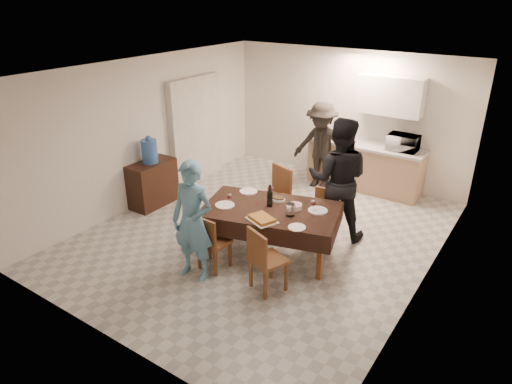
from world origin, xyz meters
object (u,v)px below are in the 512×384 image
microwave (403,143)px  person_near (193,221)px  console (153,184)px  water_pitcher (290,210)px  person_far (338,179)px  savoury_tart (262,219)px  wine_bottle (270,196)px  person_kitchen (321,146)px  dining_table (271,210)px  water_jug (150,151)px

microwave → person_near: (-1.43, -4.18, -0.22)m
console → water_pitcher: water_pitcher is taller
person_near → console: bearing=141.3°
console → microwave: microwave is taller
person_near → person_far: bearing=55.0°
savoury_tart → person_near: size_ratio=0.24×
wine_bottle → person_near: person_near is taller
person_kitchen → savoury_tart: bearing=-77.8°
dining_table → microwave: size_ratio=4.01×
water_jug → person_near: size_ratio=0.25×
savoury_tart → person_far: size_ratio=0.21×
console → water_pitcher: bearing=-5.7°
water_jug → person_far: person_far is taller
wine_bottle → person_kitchen: (-0.51, 2.63, -0.07)m
wine_bottle → savoury_tart: (0.15, -0.43, -0.14)m
dining_table → person_kitchen: bearing=85.9°
wine_bottle → water_jug: bearing=175.6°
water_pitcher → microwave: bearing=80.6°
water_jug → person_near: person_near is taller
water_jug → person_near: bearing=-31.4°
person_near → person_kitchen: 3.73m
dining_table → person_near: size_ratio=1.29×
dining_table → microwave: (0.88, 3.13, 0.34)m
water_pitcher → person_far: 1.12m
water_jug → wine_bottle: size_ratio=1.23×
console → wine_bottle: size_ratio=2.61×
dining_table → savoury_tart: size_ratio=5.33×
water_jug → wine_bottle: bearing=-4.4°
person_far → person_kitchen: (-1.11, 1.63, -0.12)m
dining_table → person_kitchen: 2.74m
console → person_far: person_far is taller
water_jug → water_pitcher: bearing=-5.7°
microwave → person_kitchen: (-1.44, -0.45, -0.21)m
dining_table → console: (-2.69, 0.25, -0.31)m
microwave → person_kitchen: 1.52m
wine_bottle → person_far: (0.60, 1.00, 0.05)m
water_jug → person_kitchen: bearing=48.8°
wine_bottle → microwave: microwave is taller
water_jug → microwave: 4.58m
console → person_kitchen: (2.13, 2.43, 0.44)m
console → dining_table: bearing=-5.4°
wine_bottle → savoury_tart: bearing=-70.8°
savoury_tart → person_far: bearing=72.5°
water_pitcher → microwave: size_ratio=0.34×
person_near → person_kitchen: size_ratio=0.98×
console → water_jug: 0.62m
water_jug → person_far: size_ratio=0.21×
dining_table → person_near: 1.19m
savoury_tart → dining_table: bearing=104.7°
water_pitcher → person_far: person_far is taller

